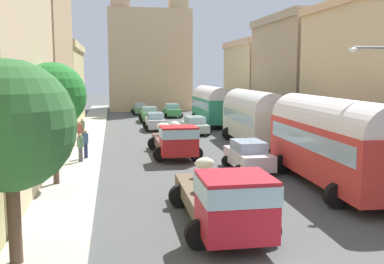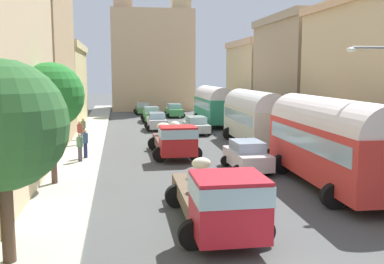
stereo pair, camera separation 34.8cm
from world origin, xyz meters
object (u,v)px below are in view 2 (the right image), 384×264
object	(u,v)px
car_4	(196,125)
pedestrian_1	(80,146)
cargo_truck_0	(218,198)
car_5	(174,111)
cargo_truck_1	(175,139)
parked_bus_2	(213,104)
car_2	(143,108)
parked_bus_1	(253,115)
car_3	(247,156)
pedestrian_3	(83,128)
parked_bus_0	(329,139)
streetlamp_near	(380,105)
car_0	(157,121)
pedestrian_0	(80,132)
car_1	(151,114)
pedestrian_2	(85,143)

from	to	relation	value
car_4	pedestrian_1	distance (m)	14.46
cargo_truck_0	car_5	size ratio (longest dim) A/B	1.87
pedestrian_1	cargo_truck_0	bearing A→B (deg)	-65.97
cargo_truck_1	parked_bus_2	bearing A→B (deg)	69.70
cargo_truck_0	car_2	distance (m)	42.79
parked_bus_2	cargo_truck_1	world-z (taller)	parked_bus_2
car_4	pedestrian_1	xyz separation A→B (m)	(-8.91, -11.39, 0.26)
parked_bus_1	car_5	distance (m)	21.60
car_2	car_3	size ratio (longest dim) A/B	1.03
car_4	pedestrian_3	bearing A→B (deg)	-165.72
parked_bus_0	streetlamp_near	world-z (taller)	streetlamp_near
car_0	pedestrian_0	distance (m)	10.38
parked_bus_2	pedestrian_1	xyz separation A→B (m)	(-11.66, -17.19, -1.14)
pedestrian_0	cargo_truck_1	bearing A→B (deg)	-39.59
cargo_truck_1	car_0	size ratio (longest dim) A/B	1.74
cargo_truck_0	car_0	size ratio (longest dim) A/B	1.82
cargo_truck_1	pedestrian_3	xyz separation A→B (m)	(-6.18, 7.90, -0.14)
pedestrian_3	car_0	bearing A→B (deg)	41.63
car_3	pedestrian_3	world-z (taller)	pedestrian_3
car_3	cargo_truck_1	bearing A→B (deg)	127.21
car_1	car_5	world-z (taller)	car_1
parked_bus_0	streetlamp_near	distance (m)	2.61
parked_bus_2	cargo_truck_1	bearing A→B (deg)	-110.30
pedestrian_0	pedestrian_1	world-z (taller)	pedestrian_0
parked_bus_0	streetlamp_near	xyz separation A→B (m)	(1.61, -1.30, 1.59)
car_0	pedestrian_1	world-z (taller)	pedestrian_1
car_1	car_5	bearing A→B (deg)	55.02
pedestrian_2	streetlamp_near	distance (m)	16.63
car_5	cargo_truck_0	bearing A→B (deg)	-95.06
parked_bus_2	cargo_truck_1	distance (m)	17.18
cargo_truck_1	parked_bus_1	bearing A→B (deg)	29.70
pedestrian_0	pedestrian_3	xyz separation A→B (m)	(0.04, 2.76, -0.04)
pedestrian_2	car_0	bearing A→B (deg)	67.74
parked_bus_0	pedestrian_3	distance (m)	20.54
car_0	car_5	world-z (taller)	car_0
pedestrian_2	car_3	bearing A→B (deg)	-26.56
car_2	pedestrian_3	distance (m)	22.30
car_0	pedestrian_0	bearing A→B (deg)	-127.05
car_3	streetlamp_near	xyz separation A→B (m)	(4.24, -5.40, 3.07)
car_1	pedestrian_2	xyz separation A→B (m)	(-5.56, -20.57, 0.26)
car_1	car_2	distance (m)	8.92
pedestrian_3	cargo_truck_0	bearing A→B (deg)	-74.42
car_2	pedestrian_1	bearing A→B (deg)	-99.86
car_2	pedestrian_1	size ratio (longest dim) A/B	2.31
parked_bus_2	cargo_truck_1	size ratio (longest dim) A/B	1.28
pedestrian_3	streetlamp_near	size ratio (longest dim) A/B	0.27
car_2	car_4	bearing A→B (deg)	-79.37
car_4	pedestrian_2	xyz separation A→B (m)	(-8.67, -10.32, 0.31)
parked_bus_0	cargo_truck_1	size ratio (longest dim) A/B	1.46
car_5	pedestrian_0	distance (m)	21.85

